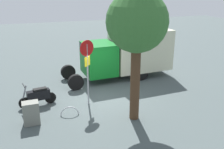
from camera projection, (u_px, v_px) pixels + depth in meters
ground_plane at (104, 98)px, 13.31m from camera, size 60.00×60.00×0.00m
box_truck_near at (127, 52)px, 15.94m from camera, size 6.91×2.53×2.97m
motorcycle at (38, 96)px, 12.33m from camera, size 1.80×0.63×1.20m
stop_sign at (87, 62)px, 11.99m from camera, size 0.71×0.33×3.22m
street_tree at (137, 24)px, 9.95m from camera, size 2.48×2.48×5.50m
utility_cabinet at (31, 113)px, 10.70m from camera, size 0.68×0.49×1.01m
bike_rack_hoop at (70, 115)px, 11.57m from camera, size 0.85×0.18×0.85m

